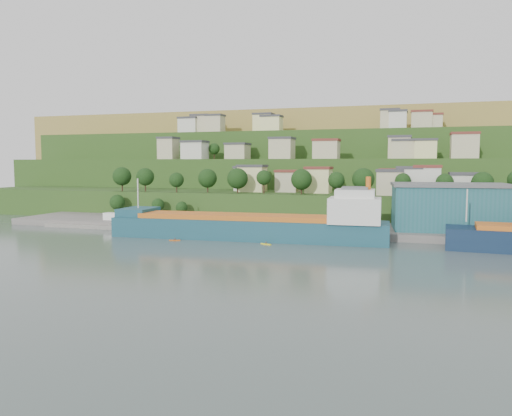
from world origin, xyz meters
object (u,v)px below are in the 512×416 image
at_px(warehouse, 450,206).
at_px(caravan, 114,218).
at_px(kayak_orange, 175,240).
at_px(cargo_ship_near, 255,228).

bearing_deg(warehouse, caravan, 178.85).
xyz_separation_m(warehouse, caravan, (-101.83, -7.68, -5.67)).
distance_m(caravan, kayak_orange, 38.98).
distance_m(cargo_ship_near, caravan, 53.43).
bearing_deg(warehouse, cargo_ship_near, -163.32).
relative_size(warehouse, caravan, 4.87).
height_order(cargo_ship_near, warehouse, cargo_ship_near).
xyz_separation_m(warehouse, kayak_orange, (-69.40, -29.15, -8.22)).
bearing_deg(cargo_ship_near, warehouse, 19.15).
relative_size(caravan, kayak_orange, 2.30).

